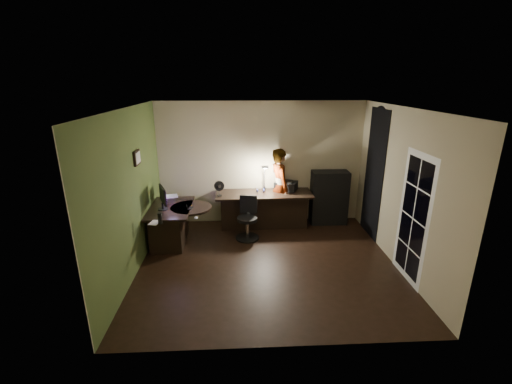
{
  "coord_description": "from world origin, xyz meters",
  "views": [
    {
      "loc": [
        -0.48,
        -5.37,
        3.12
      ],
      "look_at": [
        -0.15,
        1.05,
        1.0
      ],
      "focal_mm": 24.0,
      "sensor_mm": 36.0,
      "label": 1
    }
  ],
  "objects_px": {
    "monitor": "(162,201)",
    "person": "(280,187)",
    "cabinet": "(329,197)",
    "desk_left": "(172,225)",
    "desk_right": "(264,210)",
    "office_chair": "(247,219)"
  },
  "relations": [
    {
      "from": "desk_right",
      "to": "desk_left",
      "type": "bearing_deg",
      "value": -161.31
    },
    {
      "from": "desk_left",
      "to": "cabinet",
      "type": "xyz_separation_m",
      "value": [
        3.36,
        0.83,
        0.23
      ]
    },
    {
      "from": "monitor",
      "to": "person",
      "type": "relative_size",
      "value": 0.29
    },
    {
      "from": "desk_left",
      "to": "cabinet",
      "type": "bearing_deg",
      "value": 13.21
    },
    {
      "from": "desk_left",
      "to": "cabinet",
      "type": "distance_m",
      "value": 3.47
    },
    {
      "from": "desk_left",
      "to": "person",
      "type": "distance_m",
      "value": 2.44
    },
    {
      "from": "desk_right",
      "to": "monitor",
      "type": "relative_size",
      "value": 4.2
    },
    {
      "from": "cabinet",
      "to": "office_chair",
      "type": "height_order",
      "value": "cabinet"
    },
    {
      "from": "monitor",
      "to": "person",
      "type": "xyz_separation_m",
      "value": [
        2.36,
        0.93,
        -0.05
      ]
    },
    {
      "from": "office_chair",
      "to": "cabinet",
      "type": "bearing_deg",
      "value": 31.34
    },
    {
      "from": "desk_right",
      "to": "monitor",
      "type": "height_order",
      "value": "monitor"
    },
    {
      "from": "cabinet",
      "to": "desk_left",
      "type": "bearing_deg",
      "value": -165.39
    },
    {
      "from": "monitor",
      "to": "person",
      "type": "distance_m",
      "value": 2.54
    },
    {
      "from": "desk_left",
      "to": "desk_right",
      "type": "xyz_separation_m",
      "value": [
        1.88,
        0.68,
        0.02
      ]
    },
    {
      "from": "cabinet",
      "to": "monitor",
      "type": "distance_m",
      "value": 3.62
    },
    {
      "from": "desk_left",
      "to": "desk_right",
      "type": "bearing_deg",
      "value": 19.19
    },
    {
      "from": "desk_right",
      "to": "person",
      "type": "relative_size",
      "value": 1.2
    },
    {
      "from": "desk_left",
      "to": "monitor",
      "type": "distance_m",
      "value": 0.56
    },
    {
      "from": "office_chair",
      "to": "person",
      "type": "height_order",
      "value": "person"
    },
    {
      "from": "desk_right",
      "to": "office_chair",
      "type": "bearing_deg",
      "value": -123.66
    },
    {
      "from": "desk_left",
      "to": "cabinet",
      "type": "relative_size",
      "value": 1.08
    },
    {
      "from": "desk_left",
      "to": "desk_right",
      "type": "relative_size",
      "value": 0.62
    }
  ]
}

